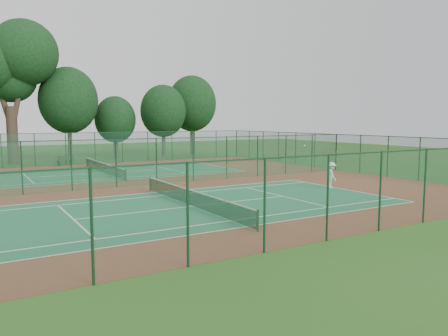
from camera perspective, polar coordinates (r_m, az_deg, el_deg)
The scene contains 17 objects.
ground at distance 32.75m, azimuth -11.26°, elevation -2.31°, with size 120.00×120.00×0.00m, color #265119.
red_pad at distance 32.75m, azimuth -11.26°, elevation -2.30°, with size 40.00×36.00×0.01m, color brown.
court_near at distance 24.56m, azimuth -4.22°, elevation -5.02°, with size 23.77×10.97×0.01m, color #216845.
court_far at distance 41.28m, azimuth -15.42°, elevation -0.64°, with size 23.77×10.97×0.01m, color #216942.
fence_north at distance 49.84m, azimuth -18.22°, elevation 2.44°, with size 40.00×0.09×3.50m.
fence_south at distance 16.79m, azimuth 9.59°, elevation -4.30°, with size 40.00×0.09×3.50m.
fence_east at distance 43.44m, azimuth 14.43°, elevation 2.04°, with size 0.09×36.00×3.50m.
fence_divider at distance 32.54m, azimuth -11.32°, elevation 0.76°, with size 40.00×0.09×3.50m.
tennis_net_near at distance 24.46m, azimuth -4.23°, elevation -3.80°, with size 0.10×12.90×0.97m.
tennis_net_far at distance 41.22m, azimuth -15.44°, elevation 0.09°, with size 0.10×12.90×0.97m.
player_near at distance 31.69m, azimuth 13.84°, elevation -0.91°, with size 1.21×0.69×1.87m, color white.
bench at distance 49.12m, azimuth -20.00°, elevation 0.91°, with size 1.79×0.99×1.06m.
stray_ball_a at distance 32.90m, azimuth -9.10°, elevation -2.15°, with size 0.07×0.07×0.07m, color #D0DF34.
stray_ball_b at distance 33.94m, azimuth -4.76°, elevation -1.83°, with size 0.07×0.07×0.07m, color gold.
stray_ball_c at distance 33.47m, azimuth -7.08°, elevation -1.98°, with size 0.07×0.07×0.07m, color #CBEE37.
big_tree at distance 54.01m, azimuth -26.22°, elevation 12.37°, with size 10.25×7.50×15.74m.
evergreen_row at distance 56.17m, azimuth -19.04°, elevation 1.01°, with size 39.00×5.00×12.00m, color black, non-canonical shape.
Camera 1 is at (-10.70, -30.58, 4.81)m, focal length 35.00 mm.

